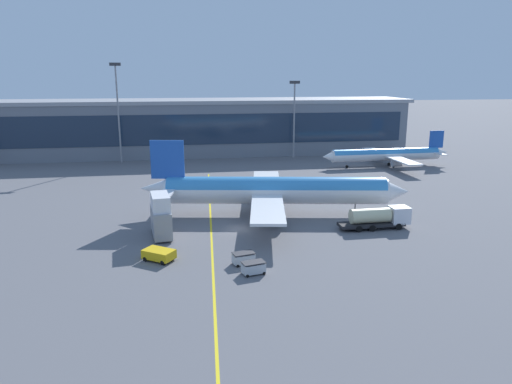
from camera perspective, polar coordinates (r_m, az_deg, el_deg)
ground_plane at (r=71.97m, az=-2.28°, el=-4.49°), size 700.00×700.00×0.00m
apron_lead_in_line at (r=73.54m, az=-5.39°, el=-4.13°), size 4.69×79.90×0.01m
terminal_building at (r=141.93m, az=-14.06°, el=7.45°), size 158.68×19.61×15.71m
main_airliner at (r=78.38m, az=2.21°, el=0.21°), size 44.09×35.03×12.38m
fuel_tanker at (r=74.22m, az=14.45°, el=-2.95°), size 10.83×2.81×3.25m
pushback_tug at (r=61.22m, az=-11.45°, el=-7.27°), size 4.43×4.09×1.40m
catering_lift at (r=69.29m, az=-11.29°, el=-2.83°), size 3.31×7.05×6.30m
baggage_cart_0 at (r=56.24m, az=-0.31°, el=-9.00°), size 2.93×2.14×1.48m
baggage_cart_1 at (r=59.00m, az=-1.49°, el=-7.88°), size 2.93×2.14×1.48m
commuter_jet_far at (r=124.74m, az=15.30°, el=4.34°), size 33.55×26.60×8.83m
apron_light_mast_0 at (r=132.87m, az=4.58°, el=9.39°), size 2.80×0.50×21.03m
apron_light_mast_1 at (r=129.84m, az=-16.16°, el=9.85°), size 2.80×0.50×25.59m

